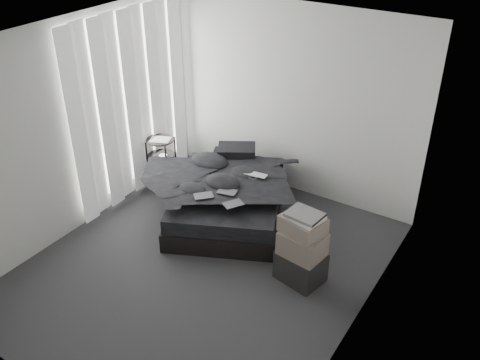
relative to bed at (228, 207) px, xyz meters
The scene contains 25 objects.
floor 1.08m from the bed, 72.49° to the right, with size 3.60×4.20×0.01m, color #303033.
ceiling 2.70m from the bed, 72.49° to the right, with size 3.60×4.20×0.01m, color white.
wall_back 1.63m from the bed, 73.41° to the left, with size 3.60×0.01×2.60m, color silver.
wall_front 3.35m from the bed, 84.11° to the right, with size 3.60×0.01×2.60m, color silver.
wall_left 2.15m from the bed, 145.39° to the right, with size 0.01×4.20×2.60m, color silver.
wall_right 2.63m from the bed, 25.68° to the right, with size 0.01×4.20×2.60m, color silver.
window_left 1.91m from the bed, behind, with size 0.02×2.00×2.30m, color white.
curtain_left 1.83m from the bed, behind, with size 0.06×2.12×2.48m, color white.
bed is the anchor object (origin of this frame).
mattress 0.22m from the bed, ahead, with size 1.31×1.75×0.19m, color black.
duvet 0.42m from the bed, 65.33° to the right, with size 1.33×1.54×0.21m, color black.
pillow_lower 0.80m from the bed, 118.25° to the left, with size 0.54×0.37×0.12m, color black.
pillow_upper 0.84m from the bed, 113.20° to the left, with size 0.51×0.35×0.11m, color black.
laptop 0.63m from the bed, 32.17° to the left, with size 0.29×0.19×0.02m, color silver.
comic_a 0.75m from the bed, 89.77° to the right, with size 0.23×0.15×0.01m, color black.
comic_b 0.64m from the bed, 58.21° to the right, with size 0.23×0.15×0.01m, color black.
comic_c 0.83m from the bed, 50.91° to the right, with size 0.23×0.15×0.01m, color black.
side_stand 1.27m from the bed, behind, with size 0.39×0.39×0.71m, color black.
papers 1.37m from the bed, behind, with size 0.27×0.20×0.01m, color white.
floor_books 1.22m from the bed, behind, with size 0.15×0.22×0.15m, color black.
box_lower 1.50m from the bed, 24.48° to the right, with size 0.48×0.38×0.36m, color black.
box_mid 1.56m from the bed, 24.79° to the right, with size 0.45×0.36×0.27m, color #6C6055.
box_upper 1.61m from the bed, 24.57° to the right, with size 0.43×0.35×0.19m, color #6C6055.
art_book_white 1.66m from the bed, 24.48° to the right, with size 0.37×0.29×0.04m, color silver.
art_book_snake 1.69m from the bed, 24.79° to the right, with size 0.36×0.28×0.03m, color silver.
Camera 1 is at (2.94, -3.83, 3.97)m, focal length 40.00 mm.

